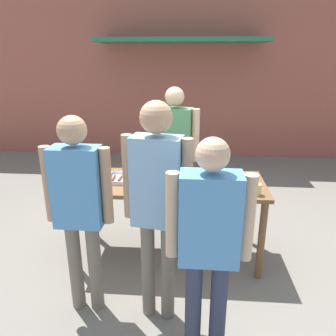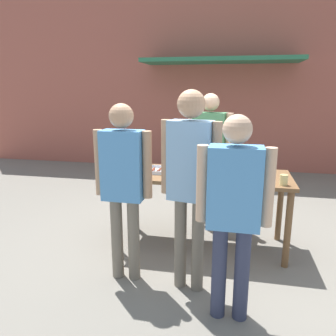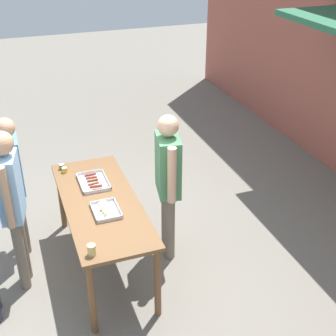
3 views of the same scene
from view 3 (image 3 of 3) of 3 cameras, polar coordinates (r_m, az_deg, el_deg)
The scene contains 10 objects.
ground_plane at distance 5.65m, azimuth -7.60°, elevation -11.56°, with size 24.00×24.00×0.00m, color slate.
serving_table at distance 5.18m, azimuth -8.14°, elevation -5.04°, with size 2.00×0.79×0.88m.
food_tray_sausages at distance 5.45m, azimuth -9.08°, elevation -1.73°, with size 0.46×0.32×0.04m.
food_tray_buns at distance 4.92m, azimuth -7.59°, elevation -5.12°, with size 0.37×0.27×0.06m.
condiment_jar_mustard at distance 5.82m, azimuth -12.83°, elevation 0.16°, with size 0.07×0.07×0.06m.
condiment_jar_ketchup at distance 5.74m, azimuth -12.51°, elevation -0.23°, with size 0.07×0.07×0.06m.
beer_cup at distance 4.36m, azimuth -9.30°, elevation -9.83°, with size 0.08×0.08×0.11m.
person_server_behind_table at distance 5.18m, azimuth 0.00°, elevation -0.90°, with size 0.61×0.31×1.78m.
person_customer_holding_hotdog at distance 5.55m, azimuth -18.37°, elevation -0.72°, with size 0.55×0.22×1.72m.
person_customer_waiting_in_line at distance 4.95m, azimuth -18.57°, elevation -3.33°, with size 0.53×0.27×1.84m.
Camera 3 is at (4.25, -0.77, 3.63)m, focal length 50.00 mm.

